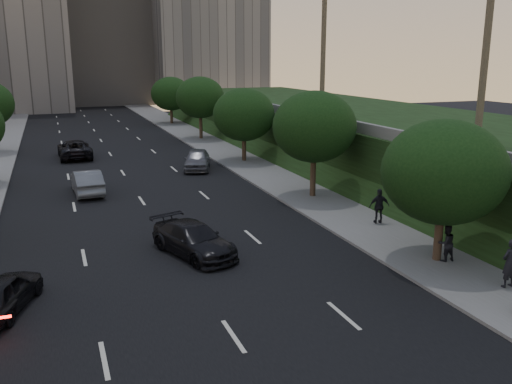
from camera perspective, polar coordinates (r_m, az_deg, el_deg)
name	(u,v)px	position (r m, az deg, el deg)	size (l,w,h in m)	color
road_surface	(126,178)	(41.10, -13.49, 1.43)	(16.00, 140.00, 0.02)	black
sidewalk_right	(256,168)	(43.51, 0.00, 2.58)	(4.50, 140.00, 0.15)	slate
embankment	(396,140)	(46.92, 14.50, 5.36)	(18.00, 90.00, 4.00)	black
parapet_wall	(305,115)	(42.32, 5.13, 8.06)	(0.35, 90.00, 0.70)	slate
office_block_mid	(103,34)	(112.50, -15.80, 15.67)	(22.00, 18.00, 26.00)	gray
office_block_right	(201,8)	(110.15, -5.80, 18.76)	(20.00, 22.00, 36.00)	gray
tree_right_a	(444,172)	(23.91, 19.17, 2.00)	(5.20, 5.20, 6.24)	#38281C
tree_right_b	(314,127)	(33.77, 6.15, 6.84)	(5.20, 5.20, 6.74)	#38281C
tree_right_c	(244,115)	(45.72, -1.29, 8.14)	(5.20, 5.20, 6.24)	#38281C
tree_right_d	(200,98)	(59.02, -5.90, 9.86)	(5.20, 5.20, 6.74)	#38281C
tree_right_e	(171,94)	(73.61, -8.97, 10.18)	(5.20, 5.20, 6.24)	#38281C
sedan_near_left	(1,293)	(21.08, -25.27, -9.60)	(1.67, 4.15, 1.42)	black
sedan_mid_left	(87,182)	(36.92, -17.37, 1.02)	(1.69, 4.83, 1.59)	slate
sedan_far_left	(75,149)	(50.60, -18.55, 4.31)	(2.68, 5.82, 1.62)	black
sedan_near_right	(194,240)	(24.55, -6.59, -4.99)	(2.02, 4.96, 1.44)	black
sedan_far_right	(197,159)	(43.23, -6.22, 3.43)	(1.93, 4.81, 1.64)	slate
pedestrian_a	(510,263)	(22.75, 25.13, -6.80)	(0.70, 0.46, 1.91)	black
pedestrian_b	(446,243)	(24.63, 19.39, -5.09)	(0.78, 0.61, 1.60)	black
pedestrian_c	(379,206)	(29.19, 12.85, -1.46)	(1.08, 0.45, 1.85)	black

